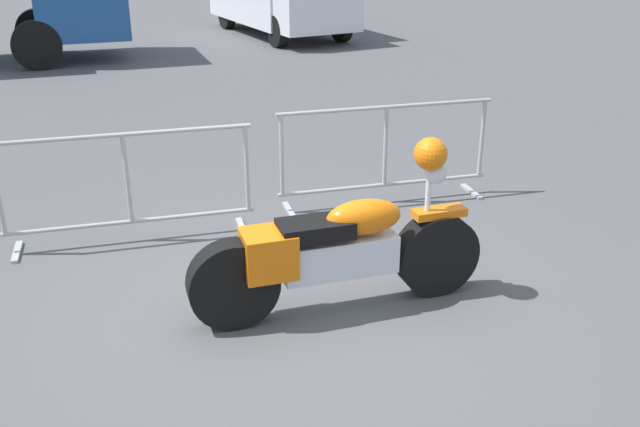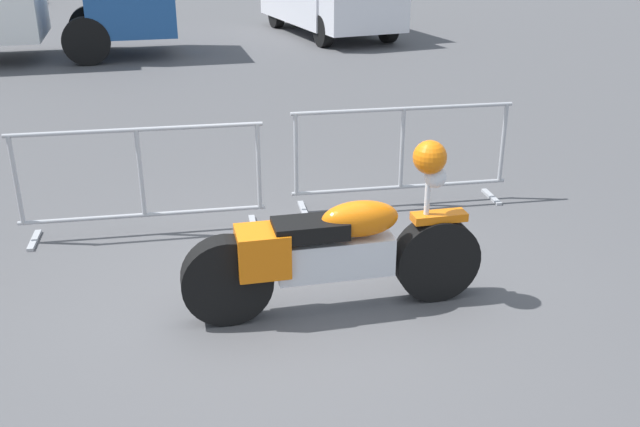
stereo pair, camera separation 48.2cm
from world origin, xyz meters
The scene contains 5 objects.
ground_plane centered at (0.00, 0.00, 0.00)m, with size 120.00×120.00×0.00m, color #4C4C4F.
motorcycle centered at (0.29, -0.18, 0.51)m, with size 2.36×0.40×1.33m.
crowd_barrier_near centered at (-1.03, 1.69, 0.56)m, with size 2.32×0.68×1.07m.
crowd_barrier_far centered at (1.62, 1.69, 0.56)m, with size 2.32×0.68×1.07m.
planter_island centered at (5.75, 16.67, 0.20)m, with size 4.07×4.07×0.95m.
Camera 1 is at (-1.67, -4.69, 2.89)m, focal length 40.00 mm.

